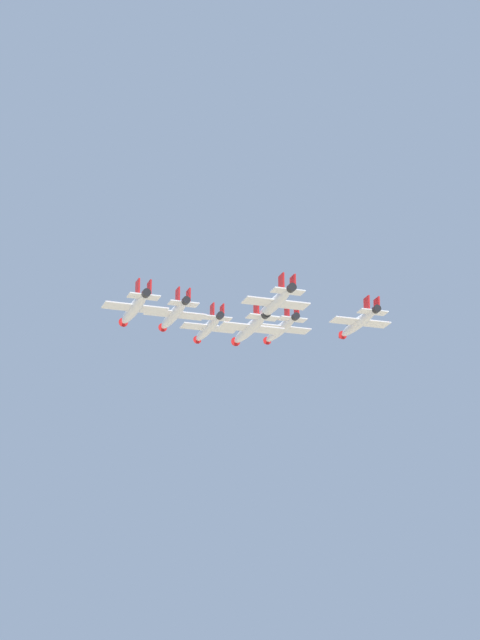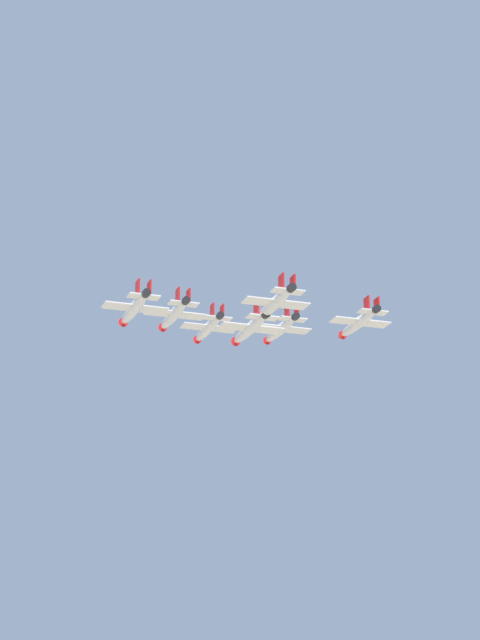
{
  "view_description": "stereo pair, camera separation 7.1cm",
  "coord_description": "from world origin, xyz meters",
  "px_view_note": "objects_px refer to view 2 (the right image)",
  "views": [
    {
      "loc": [
        -45.72,
        -228.72,
        27.82
      ],
      "look_at": [
        15.32,
        -25.54,
        100.13
      ],
      "focal_mm": 69.43,
      "sensor_mm": 36.0,
      "label": 1
    },
    {
      "loc": [
        -45.65,
        -228.74,
        27.82
      ],
      "look_at": [
        15.32,
        -25.54,
        100.13
      ],
      "focal_mm": 69.43,
      "sensor_mm": 36.0,
      "label": 2
    }
  ],
  "objects_px": {
    "jet_trailing": "(274,304)",
    "jet_left_wingman": "(174,315)",
    "jet_lead": "(208,328)",
    "jet_left_outer": "(134,308)",
    "jet_right_wingman": "(280,329)",
    "jet_right_outer": "(358,323)",
    "jet_slot_rear": "(250,328)"
  },
  "relations": [
    {
      "from": "jet_lead",
      "to": "jet_left_wingman",
      "type": "xyz_separation_m",
      "value": [
        -10.07,
        -12.79,
        -2.43
      ]
    },
    {
      "from": "jet_lead",
      "to": "jet_left_outer",
      "type": "xyz_separation_m",
      "value": [
        -20.14,
        -25.59,
        -6.53
      ]
    },
    {
      "from": "jet_left_wingman",
      "to": "jet_right_outer",
      "type": "relative_size",
      "value": 1.02
    },
    {
      "from": "jet_lead",
      "to": "jet_right_wingman",
      "type": "bearing_deg",
      "value": -138.64
    },
    {
      "from": "jet_right_wingman",
      "to": "jet_trailing",
      "type": "xyz_separation_m",
      "value": [
        -9.6,
        -25.19,
        -4.44
      ]
    },
    {
      "from": "jet_trailing",
      "to": "jet_left_wingman",
      "type": "bearing_deg",
      "value": 23.47
    },
    {
      "from": "jet_slot_rear",
      "to": "jet_left_wingman",
      "type": "bearing_deg",
      "value": 40.31
    },
    {
      "from": "jet_left_outer",
      "to": "jet_right_outer",
      "type": "xyz_separation_m",
      "value": [
        42.15,
        1.6,
        2.04
      ]
    },
    {
      "from": "jet_left_wingman",
      "to": "jet_slot_rear",
      "type": "distance_m",
      "value": 17.18
    },
    {
      "from": "jet_lead",
      "to": "jet_left_wingman",
      "type": "relative_size",
      "value": 0.99
    },
    {
      "from": "jet_left_outer",
      "to": "jet_right_outer",
      "type": "relative_size",
      "value": 1.02
    },
    {
      "from": "jet_right_outer",
      "to": "jet_left_wingman",
      "type": "bearing_deg",
      "value": 69.37
    },
    {
      "from": "jet_trailing",
      "to": "jet_slot_rear",
      "type": "bearing_deg",
      "value": 0.45
    },
    {
      "from": "jet_left_wingman",
      "to": "jet_right_wingman",
      "type": "height_order",
      "value": "jet_left_wingman"
    },
    {
      "from": "jet_lead",
      "to": "jet_left_outer",
      "type": "distance_m",
      "value": 33.21
    },
    {
      "from": "jet_left_wingman",
      "to": "jet_left_outer",
      "type": "distance_m",
      "value": 16.79
    },
    {
      "from": "jet_lead",
      "to": "jet_left_wingman",
      "type": "distance_m",
      "value": 16.46
    },
    {
      "from": "jet_right_outer",
      "to": "jet_slot_rear",
      "type": "xyz_separation_m",
      "value": [
        -21.07,
        -0.8,
        -3.41
      ]
    },
    {
      "from": "jet_lead",
      "to": "jet_left_wingman",
      "type": "height_order",
      "value": "jet_lead"
    },
    {
      "from": "jet_lead",
      "to": "jet_right_wingman",
      "type": "height_order",
      "value": "jet_lead"
    },
    {
      "from": "jet_lead",
      "to": "jet_trailing",
      "type": "bearing_deg",
      "value": -179.0
    },
    {
      "from": "jet_lead",
      "to": "jet_trailing",
      "type": "xyz_separation_m",
      "value": [
        1.41,
        -37.19,
        -7.4
      ]
    },
    {
      "from": "jet_trailing",
      "to": "jet_left_outer",
      "type": "bearing_deg",
      "value": 59.98
    },
    {
      "from": "jet_left_wingman",
      "to": "jet_right_wingman",
      "type": "bearing_deg",
      "value": -89.58
    },
    {
      "from": "jet_left_outer",
      "to": "jet_trailing",
      "type": "relative_size",
      "value": 1.0
    },
    {
      "from": "jet_lead",
      "to": "jet_trailing",
      "type": "relative_size",
      "value": 0.99
    },
    {
      "from": "jet_left_outer",
      "to": "jet_slot_rear",
      "type": "height_order",
      "value": "jet_left_outer"
    },
    {
      "from": "jet_right_wingman",
      "to": "jet_trailing",
      "type": "relative_size",
      "value": 0.96
    },
    {
      "from": "jet_right_wingman",
      "to": "jet_left_outer",
      "type": "bearing_deg",
      "value": 111.57
    },
    {
      "from": "jet_left_wingman",
      "to": "jet_trailing",
      "type": "relative_size",
      "value": 1.0
    },
    {
      "from": "jet_slot_rear",
      "to": "jet_trailing",
      "type": "xyz_separation_m",
      "value": [
        0.47,
        -12.4,
        0.49
      ]
    },
    {
      "from": "jet_left_wingman",
      "to": "jet_right_outer",
      "type": "bearing_deg",
      "value": -110.99
    }
  ]
}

